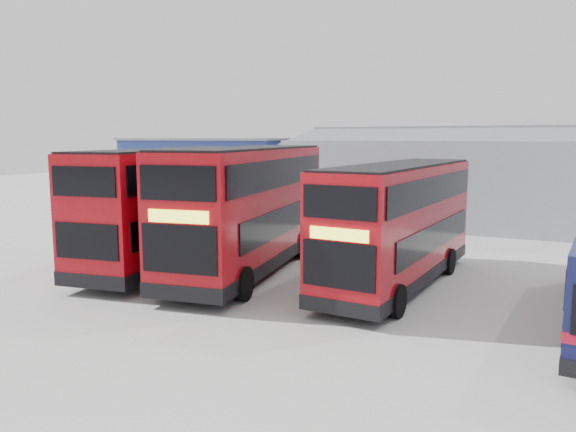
{
  "coord_description": "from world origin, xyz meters",
  "views": [
    {
      "loc": [
        8.35,
        -16.69,
        5.19
      ],
      "look_at": [
        -1.24,
        3.09,
        2.1
      ],
      "focal_mm": 35.0,
      "sensor_mm": 36.0,
      "label": 1
    }
  ],
  "objects_px": {
    "double_decker_left": "(173,207)",
    "maintenance_shed": "(553,181)",
    "panel_van": "(149,201)",
    "office_block": "(220,173)",
    "double_decker_centre": "(249,210)",
    "double_decker_right": "(399,226)"
  },
  "relations": [
    {
      "from": "office_block",
      "to": "double_decker_left",
      "type": "relative_size",
      "value": 1.08
    },
    {
      "from": "double_decker_centre",
      "to": "double_decker_left",
      "type": "bearing_deg",
      "value": 174.66
    },
    {
      "from": "maintenance_shed",
      "to": "double_decker_centre",
      "type": "relative_size",
      "value": 2.62
    },
    {
      "from": "double_decker_centre",
      "to": "panel_van",
      "type": "height_order",
      "value": "double_decker_centre"
    },
    {
      "from": "double_decker_left",
      "to": "double_decker_right",
      "type": "height_order",
      "value": "double_decker_left"
    },
    {
      "from": "double_decker_centre",
      "to": "double_decker_right",
      "type": "bearing_deg",
      "value": -5.02
    },
    {
      "from": "office_block",
      "to": "panel_van",
      "type": "xyz_separation_m",
      "value": [
        -1.29,
        -6.41,
        -1.44
      ]
    },
    {
      "from": "double_decker_left",
      "to": "maintenance_shed",
      "type": "bearing_deg",
      "value": -135.71
    },
    {
      "from": "double_decker_left",
      "to": "panel_van",
      "type": "bearing_deg",
      "value": -54.37
    },
    {
      "from": "double_decker_left",
      "to": "panel_van",
      "type": "xyz_separation_m",
      "value": [
        -9.39,
        9.75,
        -1.21
      ]
    },
    {
      "from": "double_decker_right",
      "to": "panel_van",
      "type": "relative_size",
      "value": 2.14
    },
    {
      "from": "maintenance_shed",
      "to": "double_decker_right",
      "type": "relative_size",
      "value": 2.97
    },
    {
      "from": "double_decker_left",
      "to": "panel_van",
      "type": "height_order",
      "value": "double_decker_left"
    },
    {
      "from": "double_decker_right",
      "to": "double_decker_centre",
      "type": "bearing_deg",
      "value": -172.59
    },
    {
      "from": "maintenance_shed",
      "to": "double_decker_centre",
      "type": "bearing_deg",
      "value": -120.04
    },
    {
      "from": "maintenance_shed",
      "to": "panel_van",
      "type": "bearing_deg",
      "value": -160.13
    },
    {
      "from": "office_block",
      "to": "panel_van",
      "type": "height_order",
      "value": "office_block"
    },
    {
      "from": "office_block",
      "to": "double_decker_right",
      "type": "relative_size",
      "value": 1.2
    },
    {
      "from": "maintenance_shed",
      "to": "double_decker_right",
      "type": "distance_m",
      "value": 18.21
    },
    {
      "from": "office_block",
      "to": "double_decker_centre",
      "type": "xyz_separation_m",
      "value": [
        11.61,
        -15.96,
        -0.18
      ]
    },
    {
      "from": "maintenance_shed",
      "to": "panel_van",
      "type": "xyz_separation_m",
      "value": [
        -23.29,
        -8.41,
        -1.46
      ]
    },
    {
      "from": "office_block",
      "to": "double_decker_centre",
      "type": "distance_m",
      "value": 19.74
    }
  ]
}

